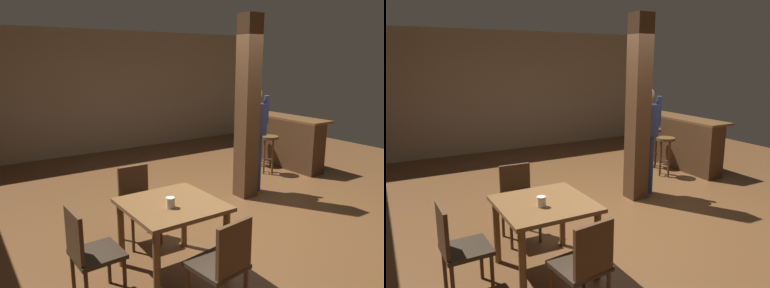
{
  "view_description": "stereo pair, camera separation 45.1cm",
  "coord_description": "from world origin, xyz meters",
  "views": [
    {
      "loc": [
        -3.49,
        -3.9,
        2.14
      ],
      "look_at": [
        -0.7,
        0.26,
        1.01
      ],
      "focal_mm": 35.0,
      "sensor_mm": 36.0,
      "label": 1
    },
    {
      "loc": [
        -3.1,
        -4.14,
        2.14
      ],
      "look_at": [
        -0.7,
        0.26,
        1.01
      ],
      "focal_mm": 35.0,
      "sensor_mm": 36.0,
      "label": 2
    }
  ],
  "objects": [
    {
      "name": "wall_back",
      "position": [
        0.0,
        4.5,
        1.4
      ],
      "size": [
        8.0,
        0.1,
        2.8
      ],
      "primitive_type": "cube",
      "color": "gray",
      "rests_on": "ground_plane"
    },
    {
      "name": "standing_person",
      "position": [
        0.65,
        0.46,
        1.0
      ],
      "size": [
        0.47,
        0.31,
        1.72
      ],
      "color": "navy",
      "rests_on": "ground_plane"
    },
    {
      "name": "chair_north",
      "position": [
        -1.69,
        -0.06,
        0.51
      ],
      "size": [
        0.43,
        0.43,
        0.89
      ],
      "color": "#2D2319",
      "rests_on": "ground_plane"
    },
    {
      "name": "pillar",
      "position": [
        0.4,
        0.36,
        1.4
      ],
      "size": [
        0.28,
        0.28,
        2.8
      ],
      "primitive_type": "cube",
      "color": "#4C301C",
      "rests_on": "ground_plane"
    },
    {
      "name": "bar_stool_near",
      "position": [
        1.59,
        1.04,
        0.54
      ],
      "size": [
        0.34,
        0.34,
        0.73
      ],
      "color": "#4C3319",
      "rests_on": "ground_plane"
    },
    {
      "name": "bar_counter",
      "position": [
        2.23,
        1.47,
        0.52
      ],
      "size": [
        0.56,
        2.19,
        1.01
      ],
      "color": "brown",
      "rests_on": "ground_plane"
    },
    {
      "name": "chair_west",
      "position": [
        -2.58,
        -0.92,
        0.51
      ],
      "size": [
        0.43,
        0.43,
        0.89
      ],
      "color": "#2D2319",
      "rests_on": "ground_plane"
    },
    {
      "name": "ground_plane",
      "position": [
        0.0,
        0.0,
        0.0
      ],
      "size": [
        10.8,
        10.8,
        0.0
      ],
      "primitive_type": "plane",
      "color": "brown"
    },
    {
      "name": "dining_table",
      "position": [
        -1.71,
        -0.89,
        0.62
      ],
      "size": [
        0.92,
        0.92,
        0.75
      ],
      "color": "brown",
      "rests_on": "ground_plane"
    },
    {
      "name": "chair_south",
      "position": [
        -1.72,
        -1.73,
        0.51
      ],
      "size": [
        0.47,
        0.47,
        0.89
      ],
      "color": "#2D2319",
      "rests_on": "ground_plane"
    },
    {
      "name": "bar_stool_mid",
      "position": [
        1.77,
        1.64,
        0.58
      ],
      "size": [
        0.34,
        0.34,
        0.78
      ],
      "color": "#4C3319",
      "rests_on": "ground_plane"
    },
    {
      "name": "napkin_cup",
      "position": [
        -1.78,
        -0.99,
        0.8
      ],
      "size": [
        0.09,
        0.09,
        0.1
      ],
      "primitive_type": "cylinder",
      "color": "silver",
      "rests_on": "dining_table"
    }
  ]
}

